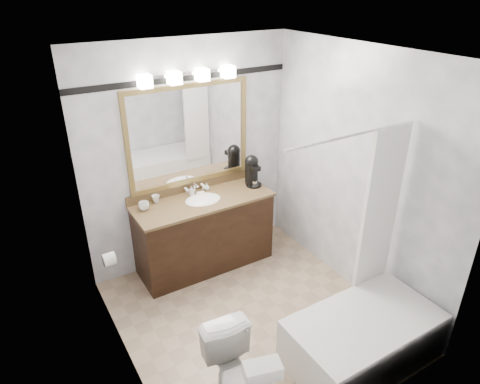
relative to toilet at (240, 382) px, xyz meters
name	(u,v)px	position (x,y,z in m)	size (l,w,h in m)	color
room	(254,205)	(0.65, 0.85, 0.90)	(2.42, 2.62, 2.52)	tan
vanity	(204,231)	(0.65, 1.86, 0.09)	(1.53, 0.58, 0.97)	black
mirror	(189,135)	(0.65, 2.13, 1.15)	(1.40, 0.04, 1.10)	olive
vanity_light_bar	(188,76)	(0.65, 2.07, 1.79)	(1.02, 0.14, 0.12)	silver
accent_stripe	(185,78)	(0.65, 2.14, 1.75)	(2.40, 0.01, 0.06)	black
bathtub	(363,331)	(1.21, -0.05, -0.07)	(1.30, 0.75, 1.96)	white
tp_roll	(109,259)	(-0.49, 1.51, 0.35)	(0.12, 0.12, 0.11)	white
toilet	(240,382)	(0.00, 0.00, 0.00)	(0.39, 0.68, 0.69)	white
tissue_box	(263,370)	(0.00, -0.27, 0.40)	(0.25, 0.13, 0.10)	white
coffee_maker	(252,170)	(1.32, 1.92, 0.68)	(0.18, 0.23, 0.35)	black
cup_left	(144,206)	(0.03, 1.97, 0.55)	(0.11, 0.11, 0.09)	white
cup_right	(156,199)	(0.20, 2.07, 0.54)	(0.08, 0.08, 0.08)	white
soap_bottle_a	(191,191)	(0.60, 2.03, 0.55)	(0.04, 0.05, 0.10)	white
soap_bottle_b	(207,187)	(0.79, 2.04, 0.54)	(0.06, 0.06, 0.08)	white
soap_bar	(201,193)	(0.69, 1.98, 0.52)	(0.08, 0.05, 0.03)	beige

